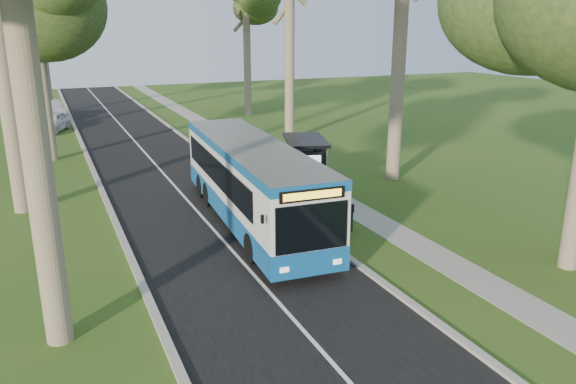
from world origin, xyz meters
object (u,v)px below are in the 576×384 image
object	(u,v)px
bus_stop_sign	(341,205)
car_silver	(51,110)
litter_bin	(347,220)
bus	(252,183)
bus_shelter	(313,158)
car_white	(52,122)

from	to	relation	value
bus_stop_sign	car_silver	distance (m)	36.24
litter_bin	bus	bearing A→B (deg)	144.51
litter_bin	bus_shelter	bearing A→B (deg)	83.23
car_white	bus	bearing A→B (deg)	-53.41
bus_stop_sign	car_white	distance (m)	30.63
bus_stop_sign	car_white	bearing A→B (deg)	98.58
bus_stop_sign	bus_shelter	distance (m)	5.72
bus	car_silver	world-z (taller)	bus
bus_shelter	car_white	world-z (taller)	bus_shelter
bus_shelter	litter_bin	distance (m)	4.53
car_white	car_silver	world-z (taller)	car_silver
car_white	car_silver	distance (m)	5.88
bus_stop_sign	bus_shelter	size ratio (longest dim) A/B	0.69
bus	car_white	xyz separation A→B (m)	(-6.88, 25.71, -1.00)
car_white	bus_shelter	bearing A→B (deg)	-44.42
car_white	bus_stop_sign	bearing A→B (deg)	-51.26
bus	bus_shelter	bearing A→B (deg)	31.24
bus_stop_sign	car_silver	xyz separation A→B (m)	(-8.85, 35.13, -0.75)
bus_stop_sign	bus_shelter	bearing A→B (deg)	65.75
litter_bin	car_silver	distance (m)	35.27
car_silver	bus_stop_sign	bearing A→B (deg)	-82.08
bus_shelter	litter_bin	size ratio (longest dim) A/B	4.32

